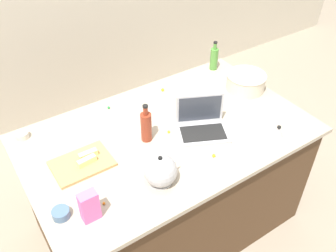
{
  "coord_description": "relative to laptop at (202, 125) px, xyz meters",
  "views": [
    {
      "loc": [
        -0.97,
        -1.46,
        2.37
      ],
      "look_at": [
        0.0,
        0.0,
        0.95
      ],
      "focal_mm": 38.88,
      "sensor_mm": 36.0,
      "label": 1
    }
  ],
  "objects": [
    {
      "name": "ground_plane",
      "position": [
        -0.19,
        0.1,
        -0.95
      ],
      "size": [
        12.0,
        12.0,
        0.0
      ],
      "primitive_type": "plane",
      "color": "gray"
    },
    {
      "name": "island_counter",
      "position": [
        -0.19,
        0.1,
        -0.5
      ],
      "size": [
        1.79,
        1.11,
        0.9
      ],
      "color": "#4C331E",
      "rests_on": "ground"
    },
    {
      "name": "laptop",
      "position": [
        0.0,
        0.0,
        0.0
      ],
      "size": [
        0.37,
        0.34,
        0.22
      ],
      "color": "#B7B7BC",
      "rests_on": "island_counter"
    },
    {
      "name": "mixing_bowl_large",
      "position": [
        0.56,
        0.2,
        0.02
      ],
      "size": [
        0.29,
        0.29,
        0.13
      ],
      "color": "beige",
      "rests_on": "island_counter"
    },
    {
      "name": "bottle_olive",
      "position": [
        0.55,
        0.56,
        0.05
      ],
      "size": [
        0.06,
        0.06,
        0.23
      ],
      "color": "#4C8C38",
      "rests_on": "island_counter"
    },
    {
      "name": "bottle_soy",
      "position": [
        -0.33,
        0.12,
        0.06
      ],
      "size": [
        0.07,
        0.07,
        0.26
      ],
      "color": "maroon",
      "rests_on": "island_counter"
    },
    {
      "name": "kettle",
      "position": [
        -0.45,
        -0.22,
        0.03
      ],
      "size": [
        0.21,
        0.18,
        0.2
      ],
      "color": "#ADADB2",
      "rests_on": "island_counter"
    },
    {
      "name": "cutting_board",
      "position": [
        -0.75,
        0.13,
        -0.04
      ],
      "size": [
        0.33,
        0.24,
        0.02
      ],
      "primitive_type": "cube",
      "color": "tan",
      "rests_on": "island_counter"
    },
    {
      "name": "butter_stick_left",
      "position": [
        -0.73,
        0.11,
        -0.01
      ],
      "size": [
        0.11,
        0.05,
        0.04
      ],
      "primitive_type": "cube",
      "rotation": [
        0.0,
        0.0,
        0.1
      ],
      "color": "#F4E58C",
      "rests_on": "cutting_board"
    },
    {
      "name": "butter_stick_right",
      "position": [
        -0.7,
        0.16,
        -0.01
      ],
      "size": [
        0.11,
        0.04,
        0.04
      ],
      "primitive_type": "cube",
      "rotation": [
        0.0,
        0.0,
        -0.01
      ],
      "color": "#F4E58C",
      "rests_on": "cutting_board"
    },
    {
      "name": "ramekin_small",
      "position": [
        0.28,
        0.24,
        -0.02
      ],
      "size": [
        0.1,
        0.1,
        0.05
      ],
      "primitive_type": "cylinder",
      "color": "white",
      "rests_on": "island_counter"
    },
    {
      "name": "ramekin_medium",
      "position": [
        -0.98,
        -0.15,
        -0.02
      ],
      "size": [
        0.09,
        0.09,
        0.04
      ],
      "primitive_type": "cylinder",
      "color": "slate",
      "rests_on": "island_counter"
    },
    {
      "name": "ramekin_wide",
      "position": [
        -0.96,
        0.56,
        -0.03
      ],
      "size": [
        0.08,
        0.08,
        0.04
      ],
      "primitive_type": "cylinder",
      "color": "beige",
      "rests_on": "island_counter"
    },
    {
      "name": "kitchen_timer",
      "position": [
        0.36,
        -0.31,
        -0.01
      ],
      "size": [
        0.07,
        0.07,
        0.08
      ],
      "color": "#B2B2B7",
      "rests_on": "island_counter"
    },
    {
      "name": "candy_bag",
      "position": [
        -0.86,
        -0.23,
        0.04
      ],
      "size": [
        0.09,
        0.06,
        0.17
      ],
      "primitive_type": "cube",
      "color": "pink",
      "rests_on": "island_counter"
    },
    {
      "name": "candy_0",
      "position": [
        -0.38,
        0.54,
        -0.04
      ],
      "size": [
        0.02,
        0.02,
        0.02
      ],
      "primitive_type": "sphere",
      "color": "green",
      "rests_on": "island_counter"
    },
    {
      "name": "candy_1",
      "position": [
        0.04,
        0.51,
        -0.04
      ],
      "size": [
        0.02,
        0.02,
        0.02
      ],
      "primitive_type": "sphere",
      "color": "yellow",
      "rests_on": "island_counter"
    },
    {
      "name": "candy_2",
      "position": [
        -0.77,
        -0.19,
        -0.04
      ],
      "size": [
        0.02,
        0.02,
        0.02
      ],
      "primitive_type": "sphere",
      "color": "orange",
      "rests_on": "island_counter"
    },
    {
      "name": "candy_4",
      "position": [
        -0.18,
        0.09,
        -0.04
      ],
      "size": [
        0.02,
        0.02,
        0.02
      ],
      "primitive_type": "sphere",
      "color": "yellow",
      "rests_on": "island_counter"
    },
    {
      "name": "candy_5",
      "position": [
        -0.09,
        -0.23,
        -0.04
      ],
      "size": [
        0.02,
        0.02,
        0.02
      ],
      "primitive_type": "sphere",
      "color": "yellow",
      "rests_on": "island_counter"
    }
  ]
}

